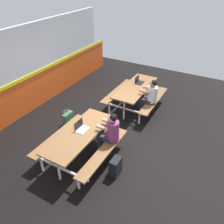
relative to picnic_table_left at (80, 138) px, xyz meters
The scene contains 10 objects.
ground_plane 1.49m from the picnic_table_left, ahead, with size 10.00×10.00×0.02m, color black.
accent_backdrop 3.09m from the picnic_table_left, 62.90° to the left, with size 8.00×0.14×2.60m.
picnic_table_left is the anchor object (origin of this frame).
picnic_table_right 2.75m from the picnic_table_left, ahead, with size 1.98×1.56×0.74m.
student_nearer 0.72m from the picnic_table_left, 51.65° to the right, with size 0.36×0.53×1.21m.
student_further 2.64m from the picnic_table_left, 16.33° to the right, with size 0.36×0.53×1.21m.
laptop_silver 0.25m from the picnic_table_left, 16.86° to the left, with size 0.32×0.22×0.22m.
laptop_dark 3.08m from the picnic_table_left, ahead, with size 0.32×0.22×0.22m.
backpack_dark 1.05m from the picnic_table_left, 94.32° to the right, with size 0.30×0.22×0.44m.
tote_bag_bright 1.53m from the picnic_table_left, 50.76° to the left, with size 0.34×0.21×0.43m.
Camera 1 is at (-4.53, -2.57, 3.97)m, focal length 35.95 mm.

